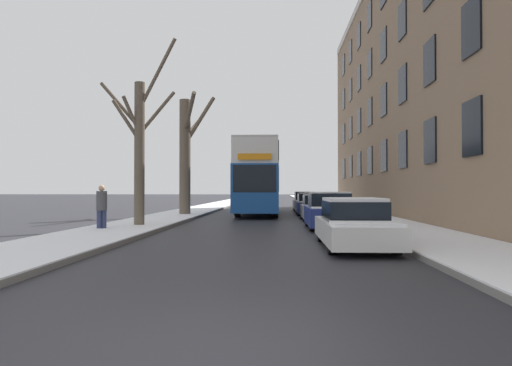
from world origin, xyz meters
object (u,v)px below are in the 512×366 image
Objects in this scene: double_decker_bus at (259,175)px; parked_car_0 at (354,224)px; bare_tree_left_1 at (186,152)px; parked_car_2 at (318,208)px; parked_car_4 at (305,202)px; pedestrian_left_sidewalk at (102,206)px; parked_car_3 at (310,204)px; parked_car_1 at (329,212)px; bare_tree_left_0 at (140,145)px.

double_decker_bus is 17.27m from parked_car_0.
bare_tree_left_1 is 8.69m from parked_car_2.
bare_tree_left_1 is 1.85× the size of parked_car_2.
double_decker_bus is at bearing 101.00° from parked_car_0.
parked_car_0 is at bearing -90.00° from parked_car_4.
pedestrian_left_sidewalk is at bearing -139.58° from parked_car_2.
parked_car_2 is at bearing -59.76° from double_decker_bus.
parked_car_3 is 0.96× the size of parked_car_4.
parked_car_0 is at bearing -62.23° from bare_tree_left_1.
parked_car_4 reaches higher than parked_car_2.
parked_car_4 is at bearing 90.00° from parked_car_0.
parked_car_3 is (3.27, -0.30, -1.86)m from double_decker_bus.
parked_car_1 is at bearing -47.66° from bare_tree_left_1.
pedestrian_left_sidewalk is (-8.55, -2.06, 0.27)m from parked_car_1.
double_decker_bus is at bearing 68.30° from bare_tree_left_0.
parked_car_0 is 6.01m from parked_car_1.
parked_car_0 is 21.90m from parked_car_4.
parked_car_0 reaches higher than parked_car_2.
parked_car_3 is (0.00, 10.54, -0.03)m from parked_car_1.
double_decker_bus reaches higher than parked_car_3.
bare_tree_left_1 is 10.73m from pedestrian_left_sidewalk.
pedestrian_left_sidewalk is (-8.55, -12.60, 0.31)m from parked_car_3.
pedestrian_left_sidewalk reaches higher than parked_car_2.
parked_car_3 is at bearing -5.26° from double_decker_bus.
bare_tree_left_1 is 8.46m from parked_car_3.
bare_tree_left_0 is 0.66× the size of double_decker_bus.
parked_car_1 is at bearing -73.19° from double_decker_bus.
parked_car_2 is at bearing -21.83° from bare_tree_left_1.
parked_car_4 is (0.00, 10.67, 0.04)m from parked_car_2.
bare_tree_left_0 is 18.10m from parked_car_4.
parked_car_2 is 2.25× the size of pedestrian_left_sidewalk.
bare_tree_left_0 is 3.15m from pedestrian_left_sidewalk.
bare_tree_left_0 is 1.07× the size of bare_tree_left_1.
parked_car_4 is at bearing 45.64° from bare_tree_left_1.
parked_car_2 is 11.24m from pedestrian_left_sidewalk.
parked_car_2 is 5.31m from parked_car_3.
parked_car_1 is 15.89m from parked_car_4.
parked_car_3 is at bearing 90.00° from parked_car_0.
bare_tree_left_1 reaches higher than parked_car_1.
parked_car_2 is (7.50, -3.00, -3.20)m from bare_tree_left_1.
parked_car_0 is at bearing -90.00° from parked_car_1.
pedestrian_left_sidewalk is at bearing -124.17° from parked_car_3.
double_decker_bus reaches higher than parked_car_0.
parked_car_3 reaches higher than parked_car_2.
parked_car_1 is 0.94× the size of parked_car_3.
parked_car_1 is (7.50, -8.23, -3.14)m from bare_tree_left_1.
bare_tree_left_1 is 11.56m from parked_car_1.
parked_car_4 is at bearing 64.54° from bare_tree_left_0.
parked_car_4 is at bearing 90.00° from parked_car_3.
parked_car_3 is (7.69, 10.80, -2.75)m from bare_tree_left_0.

